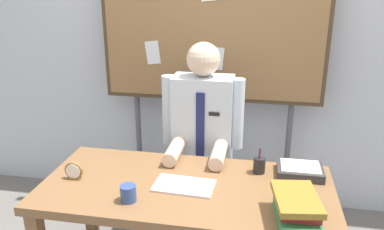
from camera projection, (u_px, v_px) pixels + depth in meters
back_wall at (215, 42)px, 3.06m from camera, size 6.40×0.08×2.70m
desk at (186, 200)px, 2.19m from camera, size 1.61×0.75×0.75m
person at (202, 153)px, 2.71m from camera, size 0.55×0.56×1.44m
bulletin_board at (212, 27)px, 2.82m from camera, size 1.66×0.09×2.09m
book_stack at (297, 208)px, 1.83m from camera, size 0.24×0.33×0.13m
open_notebook at (184, 186)px, 2.14m from camera, size 0.34×0.21×0.01m
desk_clock at (74, 171)px, 2.21m from camera, size 0.10×0.04×0.10m
coffee_mug at (128, 193)px, 1.99m from camera, size 0.08×0.08×0.09m
pen_holder at (259, 165)px, 2.28m from camera, size 0.07×0.07×0.16m
paper_tray at (300, 170)px, 2.26m from camera, size 0.26×0.20×0.06m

